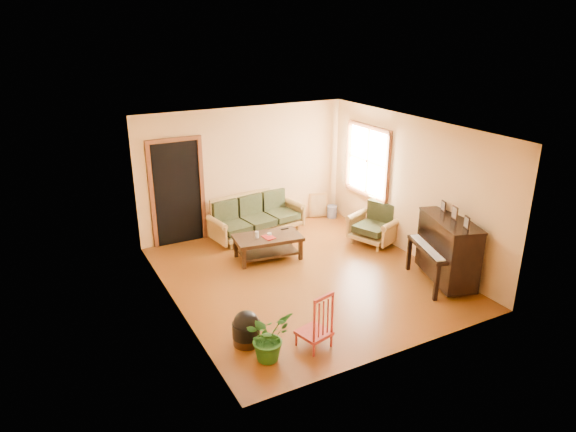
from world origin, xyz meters
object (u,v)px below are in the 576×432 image
red_chair (314,319)px  potted_plant (268,337)px  sofa (257,216)px  armchair (373,223)px  coffee_table (268,247)px  ceramic_crock (332,212)px  piano (448,251)px  footstool (246,332)px

red_chair → potted_plant: bearing=162.0°
sofa → armchair: (1.85, -1.48, 0.00)m
armchair → sofa: bearing=119.9°
coffee_table → ceramic_crock: (2.22, 1.25, -0.08)m
ceramic_crock → potted_plant: (-3.56, -4.02, 0.19)m
piano → red_chair: bearing=-151.2°
sofa → footstool: size_ratio=5.08×
armchair → piano: piano is taller
footstool → red_chair: 0.95m
piano → ceramic_crock: bearing=108.5°
piano → potted_plant: piano is taller
red_chair → footstool: bearing=134.4°
sofa → red_chair: bearing=-112.7°
sofa → red_chair: sofa is taller
sofa → armchair: 2.37m
armchair → coffee_table: bearing=149.1°
armchair → footstool: (-3.62, -1.98, -0.24)m
coffee_table → footstool: bearing=-122.1°
ceramic_crock → coffee_table: bearing=-150.6°
armchair → footstool: armchair is taller
potted_plant → coffee_table: bearing=64.2°
ceramic_crock → potted_plant: bearing=-131.5°
armchair → red_chair: (-2.83, -2.46, -0.00)m
footstool → potted_plant: bearing=-74.7°
footstool → potted_plant: potted_plant is taller
piano → potted_plant: size_ratio=1.97×
sofa → potted_plant: size_ratio=3.01×
piano → potted_plant: (-3.58, -0.50, -0.24)m
ceramic_crock → footstool: bearing=-135.7°
sofa → piano: bearing=-69.1°
armchair → ceramic_crock: 1.64m
coffee_table → piano: size_ratio=0.95×
coffee_table → potted_plant: size_ratio=1.87×
footstool → red_chair: size_ratio=0.46×
armchair → footstool: size_ratio=2.19×
armchair → footstool: 4.13m
red_chair → piano: bearing=-3.6°
red_chair → potted_plant: red_chair is taller
sofa → ceramic_crock: sofa is taller
sofa → coffee_table: (-0.31, -1.12, -0.20)m
sofa → footstool: 3.89m
red_chair → ceramic_crock: 5.00m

